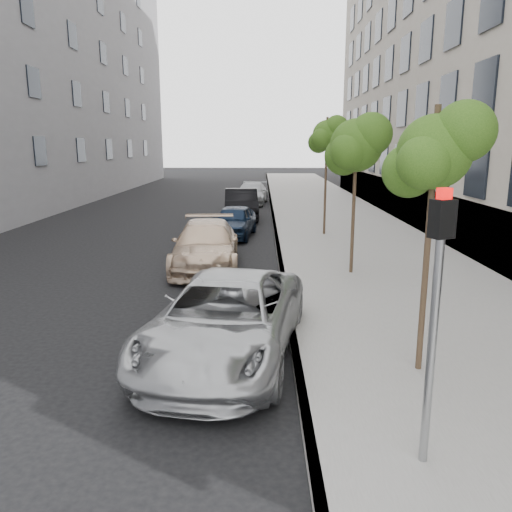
{
  "coord_description": "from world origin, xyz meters",
  "views": [
    {
      "loc": [
        0.54,
        -6.33,
        3.83
      ],
      "look_at": [
        0.43,
        4.07,
        1.5
      ],
      "focal_mm": 35.0,
      "sensor_mm": 36.0,
      "label": 1
    }
  ],
  "objects_px": {
    "tree_near": "(436,152)",
    "suv": "(206,245)",
    "tree_far": "(328,135)",
    "signal_pole": "(436,298)",
    "sedan_rear": "(252,194)",
    "minivan": "(226,319)",
    "sedan_black": "(241,204)",
    "tree_mid": "(357,145)",
    "sedan_blue": "(234,221)"
  },
  "relations": [
    {
      "from": "sedan_blue",
      "to": "sedan_rear",
      "type": "xyz_separation_m",
      "value": [
        0.51,
        11.99,
        0.03
      ]
    },
    {
      "from": "tree_near",
      "to": "sedan_rear",
      "type": "height_order",
      "value": "tree_near"
    },
    {
      "from": "sedan_rear",
      "to": "suv",
      "type": "bearing_deg",
      "value": -88.16
    },
    {
      "from": "sedan_black",
      "to": "sedan_rear",
      "type": "height_order",
      "value": "sedan_black"
    },
    {
      "from": "tree_near",
      "to": "suv",
      "type": "relative_size",
      "value": 0.87
    },
    {
      "from": "tree_near",
      "to": "sedan_black",
      "type": "height_order",
      "value": "tree_near"
    },
    {
      "from": "tree_mid",
      "to": "sedan_black",
      "type": "bearing_deg",
      "value": 107.8
    },
    {
      "from": "tree_near",
      "to": "minivan",
      "type": "bearing_deg",
      "value": 167.02
    },
    {
      "from": "sedan_rear",
      "to": "signal_pole",
      "type": "bearing_deg",
      "value": -79.14
    },
    {
      "from": "tree_mid",
      "to": "tree_far",
      "type": "relative_size",
      "value": 0.94
    },
    {
      "from": "tree_near",
      "to": "tree_far",
      "type": "xyz_separation_m",
      "value": [
        -0.0,
        13.0,
        0.5
      ]
    },
    {
      "from": "sedan_black",
      "to": "suv",
      "type": "bearing_deg",
      "value": -97.03
    },
    {
      "from": "tree_near",
      "to": "suv",
      "type": "xyz_separation_m",
      "value": [
        -4.44,
        7.59,
        -2.99
      ]
    },
    {
      "from": "signal_pole",
      "to": "sedan_rear",
      "type": "relative_size",
      "value": 0.68
    },
    {
      "from": "tree_far",
      "to": "minivan",
      "type": "xyz_separation_m",
      "value": [
        -3.33,
        -12.23,
        -3.47
      ]
    },
    {
      "from": "tree_far",
      "to": "signal_pole",
      "type": "relative_size",
      "value": 1.5
    },
    {
      "from": "tree_near",
      "to": "suv",
      "type": "bearing_deg",
      "value": 120.32
    },
    {
      "from": "signal_pole",
      "to": "minivan",
      "type": "bearing_deg",
      "value": 103.25
    },
    {
      "from": "suv",
      "to": "signal_pole",
      "type": "bearing_deg",
      "value": -72.66
    },
    {
      "from": "tree_far",
      "to": "suv",
      "type": "height_order",
      "value": "tree_far"
    },
    {
      "from": "minivan",
      "to": "suv",
      "type": "relative_size",
      "value": 1.06
    },
    {
      "from": "suv",
      "to": "minivan",
      "type": "bearing_deg",
      "value": -83.5
    },
    {
      "from": "sedan_rear",
      "to": "minivan",
      "type": "bearing_deg",
      "value": -84.51
    },
    {
      "from": "tree_far",
      "to": "sedan_blue",
      "type": "relative_size",
      "value": 1.24
    },
    {
      "from": "minivan",
      "to": "sedan_black",
      "type": "distance_m",
      "value": 17.37
    },
    {
      "from": "minivan",
      "to": "tree_near",
      "type": "bearing_deg",
      "value": -3.39
    },
    {
      "from": "tree_mid",
      "to": "suv",
      "type": "distance_m",
      "value": 5.52
    },
    {
      "from": "sedan_blue",
      "to": "tree_mid",
      "type": "bearing_deg",
      "value": -52.39
    },
    {
      "from": "suv",
      "to": "sedan_blue",
      "type": "height_order",
      "value": "suv"
    },
    {
      "from": "tree_far",
      "to": "sedan_black",
      "type": "xyz_separation_m",
      "value": [
        -3.74,
        5.14,
        -3.42
      ]
    },
    {
      "from": "tree_mid",
      "to": "sedan_blue",
      "type": "height_order",
      "value": "tree_mid"
    },
    {
      "from": "tree_near",
      "to": "signal_pole",
      "type": "height_order",
      "value": "tree_near"
    },
    {
      "from": "minivan",
      "to": "sedan_black",
      "type": "xyz_separation_m",
      "value": [
        -0.41,
        17.37,
        0.05
      ]
    },
    {
      "from": "tree_near",
      "to": "signal_pole",
      "type": "relative_size",
      "value": 1.34
    },
    {
      "from": "tree_near",
      "to": "signal_pole",
      "type": "bearing_deg",
      "value": -106.45
    },
    {
      "from": "minivan",
      "to": "sedan_blue",
      "type": "bearing_deg",
      "value": 101.98
    },
    {
      "from": "tree_mid",
      "to": "minivan",
      "type": "distance_m",
      "value": 7.31
    },
    {
      "from": "sedan_blue",
      "to": "sedan_rear",
      "type": "distance_m",
      "value": 12.0
    },
    {
      "from": "tree_far",
      "to": "suv",
      "type": "relative_size",
      "value": 0.97
    },
    {
      "from": "tree_far",
      "to": "sedan_black",
      "type": "distance_m",
      "value": 7.21
    },
    {
      "from": "tree_far",
      "to": "sedan_blue",
      "type": "height_order",
      "value": "tree_far"
    },
    {
      "from": "tree_far",
      "to": "sedan_black",
      "type": "relative_size",
      "value": 1.02
    },
    {
      "from": "minivan",
      "to": "sedan_blue",
      "type": "height_order",
      "value": "minivan"
    },
    {
      "from": "sedan_rear",
      "to": "sedan_blue",
      "type": "bearing_deg",
      "value": -86.95
    },
    {
      "from": "tree_mid",
      "to": "suv",
      "type": "xyz_separation_m",
      "value": [
        -4.44,
        1.09,
        -3.09
      ]
    },
    {
      "from": "tree_far",
      "to": "sedan_blue",
      "type": "distance_m",
      "value": 5.22
    },
    {
      "from": "sedan_blue",
      "to": "minivan",
      "type": "bearing_deg",
      "value": -80.54
    },
    {
      "from": "tree_near",
      "to": "sedan_blue",
      "type": "distance_m",
      "value": 13.9
    },
    {
      "from": "tree_mid",
      "to": "sedan_black",
      "type": "distance_m",
      "value": 12.59
    },
    {
      "from": "sedan_blue",
      "to": "sedan_black",
      "type": "height_order",
      "value": "sedan_black"
    }
  ]
}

